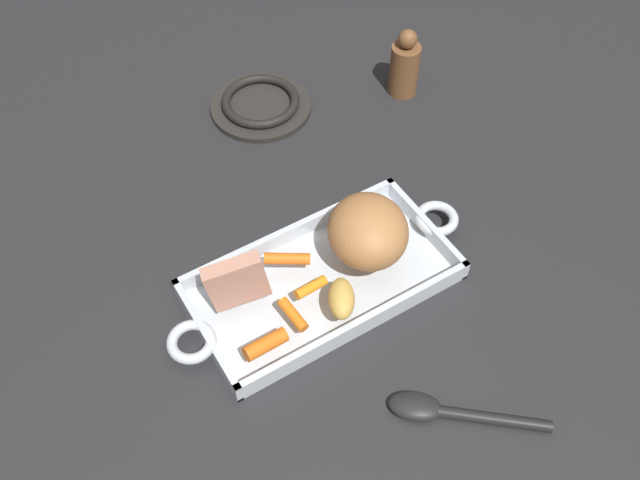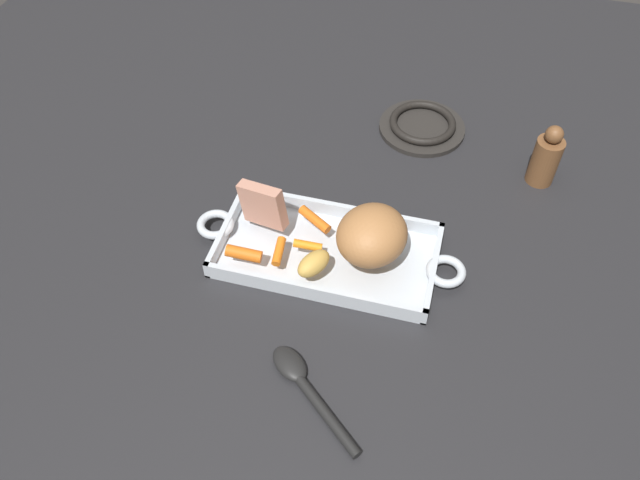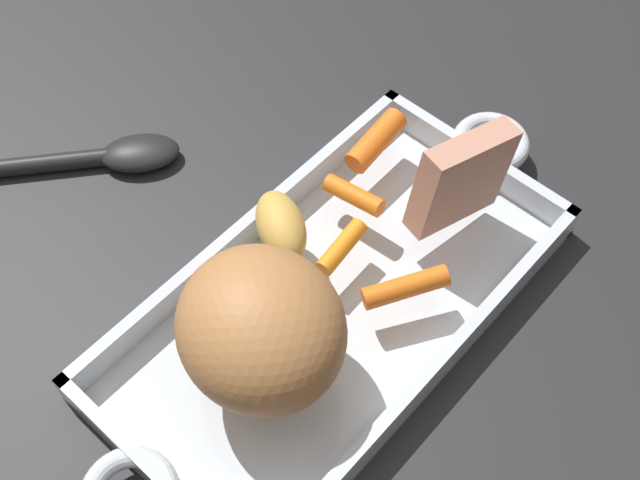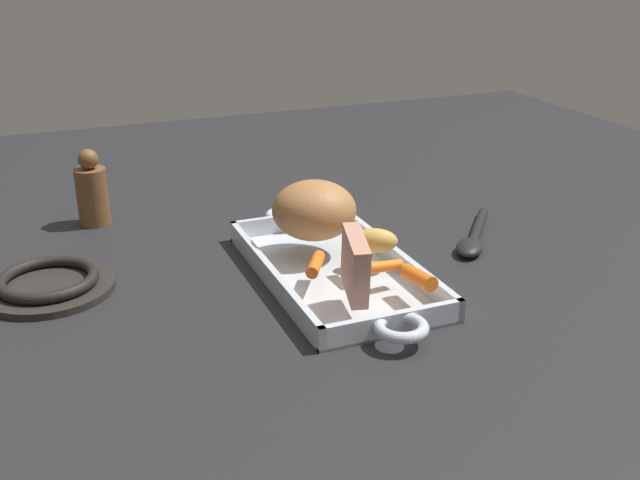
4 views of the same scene
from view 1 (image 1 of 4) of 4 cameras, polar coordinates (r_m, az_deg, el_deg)
ground_plane at (r=1.01m, az=0.16°, el=-3.67°), size 2.03×2.03×0.00m
roasting_dish at (r=1.00m, az=0.17°, el=-3.34°), size 0.47×0.19×0.03m
pork_roast at (r=0.97m, az=3.85°, el=0.76°), size 0.15×0.16×0.09m
roast_slice_outer at (r=0.93m, az=-6.74°, el=-3.36°), size 0.09×0.04×0.09m
baby_carrot_northwest at (r=0.91m, az=-4.43°, el=-8.40°), size 0.06×0.02×0.03m
baby_carrot_southwest at (r=0.99m, az=-2.68°, el=-1.51°), size 0.06×0.05×0.02m
baby_carrot_long at (r=0.93m, az=-2.20°, el=-6.04°), size 0.02×0.05×0.02m
baby_carrot_northeast at (r=0.96m, az=-0.74°, el=-3.85°), size 0.05×0.02×0.02m
potato_golden_large at (r=0.94m, az=1.74°, el=-4.75°), size 0.06×0.07×0.03m
stove_burner_rear at (r=1.25m, az=-4.81°, el=10.90°), size 0.18×0.18×0.03m
serving_spoon at (r=0.92m, az=10.02°, el=-13.51°), size 0.17×0.15×0.02m
pepper_mill at (r=1.27m, az=6.84°, el=13.79°), size 0.05×0.05×0.13m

